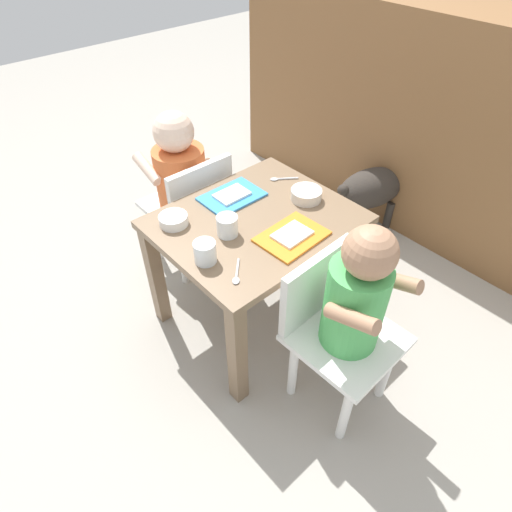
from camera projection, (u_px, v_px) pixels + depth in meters
ground_plane at (256, 313)px, 1.66m from camera, size 7.00×7.00×0.00m
kitchen_cabinet_back at (433, 123)px, 1.86m from camera, size 1.93×0.39×0.90m
dining_table at (256, 239)px, 1.42m from camera, size 0.50×0.60×0.45m
seated_child_left at (182, 176)px, 1.61m from camera, size 0.28×0.28×0.66m
seated_child_right at (351, 303)px, 1.14m from camera, size 0.29×0.29×0.68m
dog at (375, 187)px, 1.93m from camera, size 0.26×0.42×0.31m
food_tray_left at (232, 196)px, 1.44m from camera, size 0.14×0.20×0.02m
food_tray_right at (292, 236)px, 1.29m from camera, size 0.15×0.21×0.02m
water_cup_left at (205, 253)px, 1.20m from camera, size 0.06×0.06×0.06m
water_cup_right at (228, 227)px, 1.28m from camera, size 0.06×0.06×0.06m
cereal_bowl_left_side at (173, 220)px, 1.33m from camera, size 0.09×0.09×0.03m
veggie_bowl_near at (306, 194)px, 1.43m from camera, size 0.10×0.10×0.04m
spoon_by_left_tray at (281, 179)px, 1.53m from camera, size 0.07×0.09×0.01m
spoon_by_right_tray at (237, 274)px, 1.17m from camera, size 0.08×0.08×0.01m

